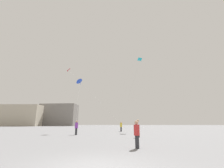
% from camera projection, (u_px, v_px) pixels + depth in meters
% --- Properties ---
extents(person_in_purple, '(0.40, 0.40, 1.81)m').
position_uv_depth(person_in_purple, '(76.00, 127.00, 19.72)').
color(person_in_purple, '#2D2D33').
rests_on(person_in_purple, ground_plane).
extents(person_in_yellow, '(0.38, 0.38, 1.77)m').
position_uv_depth(person_in_yellow, '(121.00, 126.00, 28.01)').
color(person_in_yellow, '#2D2D33').
rests_on(person_in_yellow, ground_plane).
extents(person_in_red, '(0.35, 0.35, 1.60)m').
position_uv_depth(person_in_red, '(137.00, 133.00, 9.13)').
color(person_in_red, '#2D2D33').
rests_on(person_in_red, ground_plane).
extents(person_in_white, '(0.40, 0.40, 1.86)m').
position_uv_depth(person_in_white, '(138.00, 127.00, 16.38)').
color(person_in_white, '#2D2D33').
rests_on(person_in_white, ground_plane).
extents(kite_cobalt_diamond, '(2.12, 6.23, 7.94)m').
position_uv_depth(kite_cobalt_diamond, '(79.00, 81.00, 27.02)').
color(kite_cobalt_diamond, blue).
extents(kite_cyan_delta, '(5.21, 4.12, 14.76)m').
position_uv_depth(kite_cyan_delta, '(139.00, 61.00, 34.69)').
color(kite_cyan_delta, '#1EB2C6').
extents(kite_crimson_delta, '(12.92, 5.33, 12.98)m').
position_uv_depth(kite_crimson_delta, '(70.00, 71.00, 35.98)').
color(kite_crimson_delta, red).
extents(building_left_hall, '(24.27, 8.63, 11.65)m').
position_uv_depth(building_left_hall, '(18.00, 115.00, 84.98)').
color(building_left_hall, '#B2A893').
rests_on(building_left_hall, ground_plane).
extents(building_centre_hall, '(22.86, 11.39, 13.53)m').
position_uv_depth(building_centre_hall, '(59.00, 115.00, 97.33)').
color(building_centre_hall, gray).
rests_on(building_centre_hall, ground_plane).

